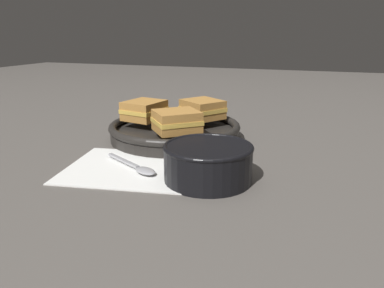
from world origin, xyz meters
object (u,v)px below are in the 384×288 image
Objects in this scene: spoon at (139,168)px; sandwich_near_right at (144,110)px; skillet at (175,131)px; sandwich_far_left at (177,121)px; soup_bowl at (208,160)px; sandwich_near_left at (202,109)px.

spoon is 1.30× the size of sandwich_near_right.
spoon is 0.23m from skillet.
sandwich_far_left reaches higher than skillet.
soup_bowl reaches higher than skillet.
sandwich_near_right reaches higher than soup_bowl.
sandwich_far_left is at bearing -34.80° from sandwich_near_right.
sandwich_near_left is (-0.11, 0.30, 0.03)m from soup_bowl.
sandwich_far_left is (-0.12, 0.15, 0.03)m from soup_bowl.
skillet is 0.10m from sandwich_far_left.
sandwich_near_right is at bearing 145.20° from sandwich_far_left.
sandwich_near_right is at bearing 142.69° from spoon.
sandwich_near_right is (-0.13, -0.06, 0.00)m from sandwich_near_left.
sandwich_near_left is at bearing 25.20° from sandwich_near_right.
sandwich_near_left is at bearing 55.20° from skillet.
sandwich_far_left is at bearing 113.08° from spoon.
skillet is at bearing -124.80° from sandwich_near_left.
soup_bowl is 0.14m from spoon.
spoon is 0.31m from sandwich_near_left.
sandwich_near_right is (-0.24, 0.23, 0.03)m from soup_bowl.
sandwich_near_left is at bearing 113.58° from spoon.
spoon is at bearing -84.96° from skillet.
soup_bowl is at bearing -51.82° from sandwich_far_left.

